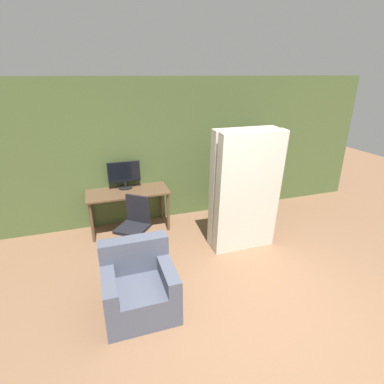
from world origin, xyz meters
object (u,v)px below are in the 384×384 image
mattress_far (241,188)px  armchair (139,286)px  bookshelf (242,174)px  office_chair (135,232)px  mattress_near (248,194)px  monitor (124,174)px

mattress_far → armchair: (-1.89, -1.05, -0.67)m
bookshelf → office_chair: bearing=-156.4°
mattress_near → mattress_far: (0.00, 0.25, -0.00)m
monitor → bookshelf: bearing=-0.1°
mattress_far → armchair: 2.26m
bookshelf → mattress_near: mattress_near is taller
monitor → armchair: size_ratio=0.69×
monitor → office_chair: bearing=-90.5°
monitor → mattress_far: bearing=-35.1°
mattress_far → armchair: size_ratio=2.33×
monitor → office_chair: 1.23m
monitor → mattress_near: bearing=-40.2°
bookshelf → mattress_far: size_ratio=0.83×
mattress_near → mattress_far: 0.25m
armchair → mattress_near: bearing=23.1°
bookshelf → mattress_far: bearing=-118.6°
armchair → monitor: bearing=86.3°
monitor → mattress_far: mattress_far is taller
armchair → office_chair: bearing=83.6°
bookshelf → mattress_near: size_ratio=0.83×
bookshelf → monitor: bearing=179.9°
mattress_near → mattress_far: size_ratio=1.00×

